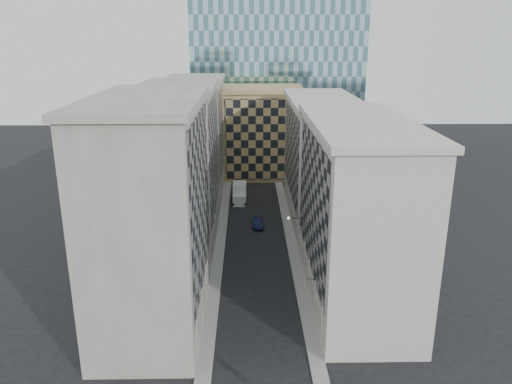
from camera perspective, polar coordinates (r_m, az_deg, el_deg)
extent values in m
plane|color=black|center=(47.70, 0.65, -20.44)|extent=(260.00, 260.00, 0.00)
cube|color=gray|center=(73.72, -4.12, -5.84)|extent=(1.50, 100.00, 0.15)
cube|color=gray|center=(73.89, 4.08, -5.78)|extent=(1.50, 100.00, 0.15)
cube|color=gray|center=(52.64, -11.72, -2.63)|extent=(10.00, 22.00, 23.00)
cube|color=gray|center=(51.45, -6.48, -1.07)|extent=(0.25, 19.36, 18.00)
cube|color=gray|center=(56.15, -6.15, -12.16)|extent=(0.45, 21.12, 3.20)
cube|color=gray|center=(49.85, -12.58, 10.25)|extent=(10.80, 22.80, 0.70)
cylinder|color=gray|center=(48.88, -7.21, -16.35)|extent=(0.90, 0.90, 4.40)
cylinder|color=gray|center=(53.50, -6.59, -13.06)|extent=(0.90, 0.90, 4.40)
cylinder|color=gray|center=(58.27, -6.09, -10.30)|extent=(0.90, 0.90, 4.40)
cylinder|color=gray|center=(63.16, -5.67, -7.96)|extent=(0.90, 0.90, 4.40)
cube|color=gray|center=(73.53, -8.67, 2.96)|extent=(10.00, 22.00, 22.00)
cube|color=gray|center=(72.67, -4.90, 4.14)|extent=(0.25, 19.36, 17.00)
cube|color=gray|center=(75.96, -4.75, -3.88)|extent=(0.45, 21.12, 3.20)
cube|color=gray|center=(71.53, -9.10, 11.78)|extent=(10.80, 22.80, 0.70)
cylinder|color=gray|center=(68.15, -5.31, -5.96)|extent=(0.90, 0.90, 4.40)
cylinder|color=gray|center=(73.20, -5.01, -4.23)|extent=(0.90, 0.90, 4.40)
cylinder|color=gray|center=(78.32, -4.75, -2.73)|extent=(0.90, 0.90, 4.40)
cylinder|color=gray|center=(83.49, -4.52, -1.41)|extent=(0.90, 0.90, 4.40)
cube|color=gray|center=(94.93, -6.98, 6.05)|extent=(10.00, 22.00, 21.00)
cube|color=gray|center=(94.26, -4.04, 6.98)|extent=(0.25, 19.36, 16.00)
cube|color=gray|center=(96.73, -3.95, 0.92)|extent=(0.45, 21.12, 3.20)
cube|color=gray|center=(93.37, -7.23, 12.58)|extent=(10.80, 22.80, 0.70)
cylinder|color=gray|center=(88.69, -4.31, -0.25)|extent=(0.90, 0.90, 4.40)
cylinder|color=gray|center=(93.93, -4.13, 0.78)|extent=(0.90, 0.90, 4.40)
cylinder|color=gray|center=(99.20, -3.97, 1.71)|extent=(0.90, 0.90, 4.40)
cylinder|color=gray|center=(104.49, -3.82, 2.54)|extent=(0.90, 0.90, 4.40)
cube|color=beige|center=(57.29, 11.33, -2.51)|extent=(10.00, 26.00, 20.00)
cube|color=gray|center=(55.96, 6.53, -1.14)|extent=(0.25, 22.88, 15.00)
cube|color=beige|center=(59.88, 6.28, -10.14)|extent=(0.45, 24.96, 3.20)
cube|color=beige|center=(54.65, 11.98, 7.73)|extent=(10.80, 26.80, 0.70)
cylinder|color=beige|center=(50.71, 7.95, -15.01)|extent=(0.90, 0.90, 4.40)
cylinder|color=beige|center=(55.10, 7.13, -12.10)|extent=(0.90, 0.90, 4.40)
cylinder|color=beige|center=(59.63, 6.44, -9.62)|extent=(0.90, 0.90, 4.40)
cylinder|color=beige|center=(64.25, 5.86, -7.50)|extent=(0.90, 0.90, 4.40)
cylinder|color=beige|center=(68.96, 5.36, -5.67)|extent=(0.90, 0.90, 4.40)
cube|color=beige|center=(82.86, 7.48, 3.61)|extent=(10.00, 28.00, 19.00)
cube|color=gray|center=(81.93, 4.13, 4.63)|extent=(0.25, 24.64, 14.00)
cube|color=beige|center=(84.56, 4.05, -1.58)|extent=(0.45, 26.88, 3.20)
cube|color=beige|center=(81.05, 7.76, 10.38)|extent=(10.80, 28.80, 0.70)
cube|color=tan|center=(107.51, 0.70, 6.73)|extent=(16.00, 14.00, 18.00)
cube|color=tan|center=(100.55, 0.82, 5.96)|extent=(15.20, 0.25, 16.50)
cube|color=tan|center=(106.12, 0.72, 11.72)|extent=(16.80, 14.80, 0.80)
cube|color=#2B2621|center=(120.49, -0.46, 10.33)|extent=(6.00, 6.00, 28.00)
cube|color=#2B2621|center=(119.50, -0.47, 17.34)|extent=(7.00, 7.00, 1.40)
cylinder|color=gray|center=(46.95, -6.77, -9.63)|extent=(0.10, 2.33, 2.33)
cylinder|color=gray|center=(50.52, -6.34, -7.55)|extent=(0.10, 2.33, 2.33)
cylinder|color=black|center=(66.04, 4.51, -2.98)|extent=(1.80, 0.08, 0.08)
sphere|color=#FFE5B2|center=(65.96, 3.73, -2.98)|extent=(0.36, 0.36, 0.36)
cube|color=silver|center=(89.46, -1.92, -0.90)|extent=(2.32, 2.53, 1.88)
cube|color=silver|center=(91.83, -1.88, 0.04)|extent=(2.44, 3.78, 3.24)
cylinder|color=black|center=(88.86, -2.60, -1.36)|extent=(0.32, 0.94, 0.94)
cylinder|color=black|center=(88.80, -1.26, -1.36)|extent=(0.32, 0.94, 0.94)
cylinder|color=black|center=(93.41, -2.50, -0.40)|extent=(0.32, 0.94, 0.94)
cylinder|color=black|center=(93.35, -1.22, -0.39)|extent=(0.32, 0.94, 0.94)
imported|color=#0F1437|center=(79.43, 0.20, -3.53)|extent=(1.51, 4.23, 1.39)
cylinder|color=black|center=(54.79, 6.30, -9.86)|extent=(0.82, 0.12, 0.06)
cube|color=#BEAF8B|center=(54.90, 5.55, -10.26)|extent=(0.11, 0.72, 0.71)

